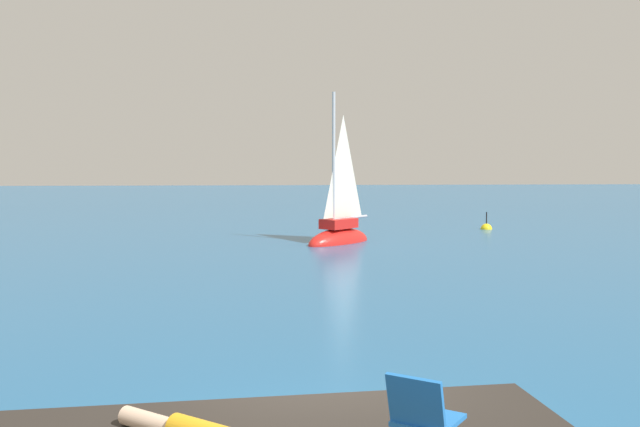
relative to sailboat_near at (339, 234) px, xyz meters
The scene contains 3 objects.
sailboat_near is the anchor object (origin of this frame).
beach_chair 24.23m from the sailboat_near, 93.57° to the right, with size 0.74×0.76×0.80m.
marker_buoy 9.28m from the sailboat_near, 33.39° to the left, with size 0.56×0.56×1.13m.
Camera 1 is at (-0.59, -8.41, 3.63)m, focal length 40.90 mm.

